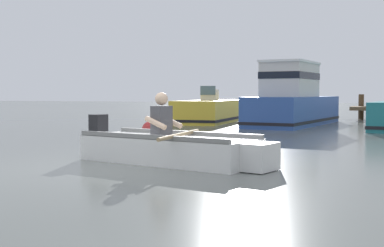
{
  "coord_description": "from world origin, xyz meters",
  "views": [
    {
      "loc": [
        4.26,
        -7.26,
        1.17
      ],
      "look_at": [
        0.34,
        2.92,
        0.55
      ],
      "focal_mm": 49.62,
      "sensor_mm": 36.0,
      "label": 1
    }
  ],
  "objects_px": {
    "moored_boat_yellow": "(212,111)",
    "mooring_buoy": "(150,129)",
    "moored_boat_blue": "(293,102)",
    "rowboat_with_person": "(172,148)"
  },
  "relations": [
    {
      "from": "rowboat_with_person",
      "to": "moored_boat_blue",
      "type": "relative_size",
      "value": 0.57
    },
    {
      "from": "rowboat_with_person",
      "to": "moored_boat_yellow",
      "type": "bearing_deg",
      "value": 105.82
    },
    {
      "from": "rowboat_with_person",
      "to": "moored_boat_blue",
      "type": "bearing_deg",
      "value": 90.15
    },
    {
      "from": "moored_boat_blue",
      "to": "mooring_buoy",
      "type": "height_order",
      "value": "moored_boat_blue"
    },
    {
      "from": "moored_boat_yellow",
      "to": "mooring_buoy",
      "type": "relative_size",
      "value": 13.3
    },
    {
      "from": "moored_boat_yellow",
      "to": "mooring_buoy",
      "type": "height_order",
      "value": "moored_boat_yellow"
    },
    {
      "from": "rowboat_with_person",
      "to": "moored_boat_yellow",
      "type": "distance_m",
      "value": 13.0
    },
    {
      "from": "rowboat_with_person",
      "to": "mooring_buoy",
      "type": "distance_m",
      "value": 5.24
    },
    {
      "from": "mooring_buoy",
      "to": "moored_boat_yellow",
      "type": "bearing_deg",
      "value": 96.86
    },
    {
      "from": "mooring_buoy",
      "to": "rowboat_with_person",
      "type": "bearing_deg",
      "value": -60.4
    }
  ]
}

